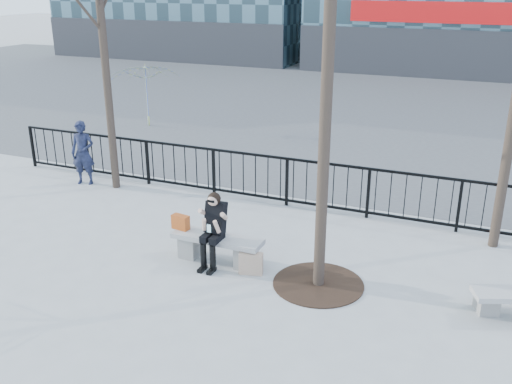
% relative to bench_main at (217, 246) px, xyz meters
% --- Properties ---
extents(ground, '(120.00, 120.00, 0.00)m').
position_rel_bench_main_xyz_m(ground, '(0.00, 0.00, -0.30)').
color(ground, gray).
rests_on(ground, ground).
extents(street_surface, '(60.00, 23.00, 0.01)m').
position_rel_bench_main_xyz_m(street_surface, '(0.00, 15.00, -0.30)').
color(street_surface, '#474747').
rests_on(street_surface, ground).
extents(railing, '(14.00, 0.06, 1.10)m').
position_rel_bench_main_xyz_m(railing, '(0.00, 3.00, 0.25)').
color(railing, black).
rests_on(railing, ground).
extents(tree_grate, '(1.50, 1.50, 0.02)m').
position_rel_bench_main_xyz_m(tree_grate, '(1.90, -0.10, -0.29)').
color(tree_grate, black).
rests_on(tree_grate, ground).
extents(bench_main, '(1.65, 0.46, 0.49)m').
position_rel_bench_main_xyz_m(bench_main, '(0.00, 0.00, 0.00)').
color(bench_main, slate).
rests_on(bench_main, ground).
extents(seated_woman, '(0.50, 0.64, 1.34)m').
position_rel_bench_main_xyz_m(seated_woman, '(0.00, -0.16, 0.37)').
color(seated_woman, black).
rests_on(seated_woman, ground).
extents(handbag, '(0.34, 0.19, 0.26)m').
position_rel_bench_main_xyz_m(handbag, '(-0.74, 0.02, 0.32)').
color(handbag, '#B24815').
rests_on(handbag, bench_main).
extents(shopping_bag, '(0.43, 0.24, 0.38)m').
position_rel_bench_main_xyz_m(shopping_bag, '(0.73, -0.19, -0.11)').
color(shopping_bag, tan).
rests_on(shopping_bag, ground).
extents(standing_man, '(0.66, 0.53, 1.56)m').
position_rel_bench_main_xyz_m(standing_man, '(-4.85, 2.43, 0.48)').
color(standing_man, black).
rests_on(standing_man, ground).
extents(vendor_umbrella, '(3.05, 3.07, 2.11)m').
position_rel_bench_main_xyz_m(vendor_umbrella, '(-6.68, 7.94, 0.75)').
color(vendor_umbrella, yellow).
rests_on(vendor_umbrella, ground).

